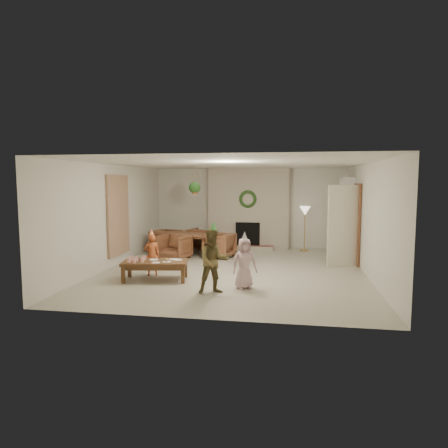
% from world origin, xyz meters
% --- Properties ---
extents(floor, '(7.00, 7.00, 0.00)m').
position_xyz_m(floor, '(0.00, 0.00, 0.00)').
color(floor, '#B7B29E').
rests_on(floor, ground).
extents(ceiling, '(7.00, 7.00, 0.00)m').
position_xyz_m(ceiling, '(0.00, 0.00, 2.50)').
color(ceiling, white).
rests_on(ceiling, wall_back).
extents(wall_back, '(7.00, 0.00, 7.00)m').
position_xyz_m(wall_back, '(0.00, 3.50, 1.25)').
color(wall_back, silver).
rests_on(wall_back, floor).
extents(wall_front, '(7.00, 0.00, 7.00)m').
position_xyz_m(wall_front, '(0.00, -3.50, 1.25)').
color(wall_front, silver).
rests_on(wall_front, floor).
extents(wall_left, '(0.00, 7.00, 7.00)m').
position_xyz_m(wall_left, '(-3.00, 0.00, 1.25)').
color(wall_left, silver).
rests_on(wall_left, floor).
extents(wall_right, '(0.00, 7.00, 7.00)m').
position_xyz_m(wall_right, '(3.00, 0.00, 1.25)').
color(wall_right, silver).
rests_on(wall_right, floor).
extents(fireplace_mass, '(2.50, 0.40, 2.50)m').
position_xyz_m(fireplace_mass, '(0.00, 3.30, 1.25)').
color(fireplace_mass, '#602C19').
rests_on(fireplace_mass, floor).
extents(fireplace_hearth, '(1.60, 0.30, 0.12)m').
position_xyz_m(fireplace_hearth, '(0.00, 2.95, 0.06)').
color(fireplace_hearth, '#5B1A19').
rests_on(fireplace_hearth, floor).
extents(fireplace_firebox, '(0.75, 0.12, 0.75)m').
position_xyz_m(fireplace_firebox, '(0.00, 3.12, 0.45)').
color(fireplace_firebox, black).
rests_on(fireplace_firebox, floor).
extents(fireplace_wreath, '(0.54, 0.10, 0.54)m').
position_xyz_m(fireplace_wreath, '(0.00, 3.07, 1.55)').
color(fireplace_wreath, '#1F4319').
rests_on(fireplace_wreath, fireplace_mass).
extents(floor_lamp_base, '(0.25, 0.25, 0.03)m').
position_xyz_m(floor_lamp_base, '(1.73, 3.00, 0.01)').
color(floor_lamp_base, gold).
rests_on(floor_lamp_base, floor).
extents(floor_lamp_post, '(0.03, 0.03, 1.21)m').
position_xyz_m(floor_lamp_post, '(1.73, 3.00, 0.63)').
color(floor_lamp_post, gold).
rests_on(floor_lamp_post, floor).
extents(floor_lamp_shade, '(0.32, 0.32, 0.27)m').
position_xyz_m(floor_lamp_shade, '(1.73, 3.00, 1.21)').
color(floor_lamp_shade, beige).
rests_on(floor_lamp_shade, floor_lamp_post).
extents(bookshelf_carcass, '(0.30, 1.00, 2.20)m').
position_xyz_m(bookshelf_carcass, '(2.84, 2.30, 1.10)').
color(bookshelf_carcass, white).
rests_on(bookshelf_carcass, floor).
extents(bookshelf_shelf_a, '(0.30, 0.92, 0.03)m').
position_xyz_m(bookshelf_shelf_a, '(2.82, 2.30, 0.45)').
color(bookshelf_shelf_a, white).
rests_on(bookshelf_shelf_a, bookshelf_carcass).
extents(bookshelf_shelf_b, '(0.30, 0.92, 0.03)m').
position_xyz_m(bookshelf_shelf_b, '(2.82, 2.30, 0.85)').
color(bookshelf_shelf_b, white).
rests_on(bookshelf_shelf_b, bookshelf_carcass).
extents(bookshelf_shelf_c, '(0.30, 0.92, 0.03)m').
position_xyz_m(bookshelf_shelf_c, '(2.82, 2.30, 1.25)').
color(bookshelf_shelf_c, white).
rests_on(bookshelf_shelf_c, bookshelf_carcass).
extents(bookshelf_shelf_d, '(0.30, 0.92, 0.03)m').
position_xyz_m(bookshelf_shelf_d, '(2.82, 2.30, 1.65)').
color(bookshelf_shelf_d, white).
rests_on(bookshelf_shelf_d, bookshelf_carcass).
extents(books_row_lower, '(0.20, 0.40, 0.24)m').
position_xyz_m(books_row_lower, '(2.80, 2.15, 0.59)').
color(books_row_lower, '#AD3120').
rests_on(books_row_lower, bookshelf_shelf_a).
extents(books_row_mid, '(0.20, 0.44, 0.24)m').
position_xyz_m(books_row_mid, '(2.80, 2.35, 0.99)').
color(books_row_mid, '#255089').
rests_on(books_row_mid, bookshelf_shelf_b).
extents(books_row_upper, '(0.20, 0.36, 0.22)m').
position_xyz_m(books_row_upper, '(2.80, 2.20, 1.38)').
color(books_row_upper, gold).
rests_on(books_row_upper, bookshelf_shelf_c).
extents(door_frame, '(0.05, 0.86, 2.04)m').
position_xyz_m(door_frame, '(2.96, 1.20, 1.02)').
color(door_frame, brown).
rests_on(door_frame, floor).
extents(door_leaf, '(0.77, 0.32, 2.00)m').
position_xyz_m(door_leaf, '(2.58, 0.82, 1.00)').
color(door_leaf, beige).
rests_on(door_leaf, floor).
extents(curtain_panel, '(0.06, 1.20, 2.00)m').
position_xyz_m(curtain_panel, '(-2.96, 0.20, 1.25)').
color(curtain_panel, tan).
rests_on(curtain_panel, wall_left).
extents(dining_table, '(1.95, 1.42, 0.62)m').
position_xyz_m(dining_table, '(-1.54, 1.77, 0.31)').
color(dining_table, brown).
rests_on(dining_table, floor).
extents(dining_chair_near, '(0.90, 0.92, 0.68)m').
position_xyz_m(dining_chair_near, '(-1.75, 1.03, 0.34)').
color(dining_chair_near, brown).
rests_on(dining_chair_near, floor).
extents(dining_chair_far, '(0.90, 0.92, 0.68)m').
position_xyz_m(dining_chair_far, '(-1.33, 2.51, 0.34)').
color(dining_chair_far, brown).
rests_on(dining_chair_far, floor).
extents(dining_chair_left, '(0.92, 0.90, 0.68)m').
position_xyz_m(dining_chair_left, '(-2.28, 1.98, 0.34)').
color(dining_chair_left, brown).
rests_on(dining_chair_left, floor).
extents(dining_chair_right, '(0.92, 0.90, 0.68)m').
position_xyz_m(dining_chair_right, '(-0.62, 1.50, 0.34)').
color(dining_chair_right, brown).
rests_on(dining_chair_right, floor).
extents(hanging_plant_cord, '(0.01, 0.01, 0.70)m').
position_xyz_m(hanging_plant_cord, '(-1.30, 1.50, 2.15)').
color(hanging_plant_cord, tan).
rests_on(hanging_plant_cord, ceiling).
extents(hanging_plant_pot, '(0.16, 0.16, 0.12)m').
position_xyz_m(hanging_plant_pot, '(-1.30, 1.50, 1.80)').
color(hanging_plant_pot, '#9A4F31').
rests_on(hanging_plant_pot, hanging_plant_cord).
extents(hanging_plant_foliage, '(0.32, 0.32, 0.32)m').
position_xyz_m(hanging_plant_foliage, '(-1.30, 1.50, 1.92)').
color(hanging_plant_foliage, '#1B4416').
rests_on(hanging_plant_foliage, hanging_plant_pot).
extents(coffee_table_top, '(1.44, 0.88, 0.06)m').
position_xyz_m(coffee_table_top, '(-1.50, -1.26, 0.38)').
color(coffee_table_top, brown).
rests_on(coffee_table_top, floor).
extents(coffee_table_apron, '(1.32, 0.76, 0.08)m').
position_xyz_m(coffee_table_apron, '(-1.50, -1.26, 0.31)').
color(coffee_table_apron, brown).
rests_on(coffee_table_apron, floor).
extents(coffee_leg_fl, '(0.08, 0.08, 0.35)m').
position_xyz_m(coffee_leg_fl, '(-2.06, -1.63, 0.18)').
color(coffee_leg_fl, brown).
rests_on(coffee_leg_fl, floor).
extents(coffee_leg_fr, '(0.08, 0.08, 0.35)m').
position_xyz_m(coffee_leg_fr, '(-0.85, -1.44, 0.18)').
color(coffee_leg_fr, brown).
rests_on(coffee_leg_fr, floor).
extents(coffee_leg_bl, '(0.08, 0.08, 0.35)m').
position_xyz_m(coffee_leg_bl, '(-2.15, -1.09, 0.18)').
color(coffee_leg_bl, brown).
rests_on(coffee_leg_bl, floor).
extents(coffee_leg_br, '(0.08, 0.08, 0.35)m').
position_xyz_m(coffee_leg_br, '(-0.94, -0.89, 0.18)').
color(coffee_leg_br, brown).
rests_on(coffee_leg_br, floor).
extents(cup_a, '(0.08, 0.08, 0.09)m').
position_xyz_m(cup_a, '(-1.99, -1.50, 0.46)').
color(cup_a, white).
rests_on(cup_a, coffee_table_top).
extents(cup_b, '(0.08, 0.08, 0.09)m').
position_xyz_m(cup_b, '(-2.02, -1.30, 0.46)').
color(cup_b, white).
rests_on(cup_b, coffee_table_top).
extents(cup_c, '(0.08, 0.08, 0.09)m').
position_xyz_m(cup_c, '(-1.86, -1.53, 0.46)').
color(cup_c, white).
rests_on(cup_c, coffee_table_top).
extents(cup_d, '(0.08, 0.08, 0.09)m').
position_xyz_m(cup_d, '(-1.89, -1.33, 0.46)').
color(cup_d, white).
rests_on(cup_d, coffee_table_top).
extents(cup_e, '(0.08, 0.08, 0.09)m').
position_xyz_m(cup_e, '(-1.73, -1.43, 0.46)').
color(cup_e, white).
rests_on(cup_e, coffee_table_top).
extents(cup_f, '(0.08, 0.08, 0.09)m').
position_xyz_m(cup_f, '(-1.76, -1.22, 0.46)').
color(cup_f, white).
rests_on(cup_f, coffee_table_top).
extents(plate_a, '(0.21, 0.21, 0.01)m').
position_xyz_m(plate_a, '(-1.57, -1.15, 0.42)').
color(plate_a, white).
rests_on(plate_a, coffee_table_top).
extents(plate_b, '(0.21, 0.21, 0.01)m').
position_xyz_m(plate_b, '(-1.23, -1.33, 0.42)').
color(plate_b, white).
rests_on(plate_b, coffee_table_top).
extents(plate_c, '(0.21, 0.21, 0.01)m').
position_xyz_m(plate_c, '(-1.06, -1.09, 0.42)').
color(plate_c, white).
rests_on(plate_c, coffee_table_top).
extents(food_scoop, '(0.08, 0.08, 0.07)m').
position_xyz_m(food_scoop, '(-1.23, -1.33, 0.46)').
color(food_scoop, tan).
rests_on(food_scoop, plate_b).
extents(napkin_left, '(0.18, 0.18, 0.01)m').
position_xyz_m(napkin_left, '(-1.42, -1.44, 0.42)').
color(napkin_left, '#F2B2BA').
rests_on(napkin_left, coffee_table_top).
extents(napkin_right, '(0.18, 0.18, 0.01)m').
position_xyz_m(napkin_right, '(-1.17, -1.02, 0.42)').
color(napkin_right, '#F2B2BA').
rests_on(napkin_right, coffee_table_top).
extents(child_red, '(0.40, 0.33, 0.93)m').
position_xyz_m(child_red, '(-1.73, -0.83, 0.47)').
color(child_red, '#AC4C25').
rests_on(child_red, floor).
extents(party_hat_red, '(0.13, 0.13, 0.18)m').
position_xyz_m(party_hat_red, '(-1.73, -0.83, 0.97)').
color(party_hat_red, '#FADB53').
rests_on(party_hat_red, child_red).
extents(child_plaid, '(0.73, 0.66, 1.22)m').
position_xyz_m(child_plaid, '(-0.09, -2.04, 0.61)').
color(child_plaid, brown).
rests_on(child_plaid, floor).
extents(party_hat_plaid, '(0.15, 0.15, 0.20)m').
position_xyz_m(party_hat_plaid, '(-0.09, -2.04, 1.27)').
color(party_hat_plaid, green).
rests_on(party_hat_plaid, child_plaid).
extents(child_pink, '(0.57, 0.48, 1.00)m').
position_xyz_m(child_pink, '(0.44, -1.60, 0.50)').
color(child_pink, beige).
rests_on(child_pink, floor).
extents(party_hat_pink, '(0.15, 0.15, 0.18)m').
position_xyz_m(party_hat_pink, '(0.44, -1.60, 1.04)').
color(party_hat_pink, '#ACACB3').
rests_on(party_hat_pink, child_pink).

